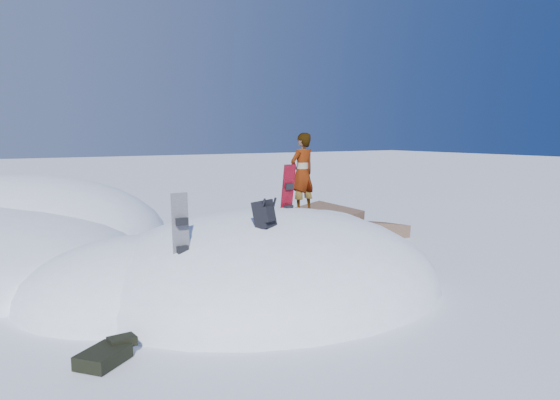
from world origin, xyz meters
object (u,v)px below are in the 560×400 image
snowboard_red (287,200)px  person (302,173)px  snowboard_dark (181,239)px  backpack (265,214)px

snowboard_red → person: size_ratio=0.84×
snowboard_red → snowboard_dark: snowboard_red is taller
snowboard_red → person: person is taller
snowboard_red → person: (0.77, 0.62, 0.45)m
snowboard_red → person: 1.09m
backpack → person: size_ratio=0.32×
person → snowboard_red: bearing=28.6°
snowboard_dark → snowboard_red: bearing=18.8°
snowboard_dark → person: (3.41, 1.67, 0.79)m
snowboard_dark → person: 3.88m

